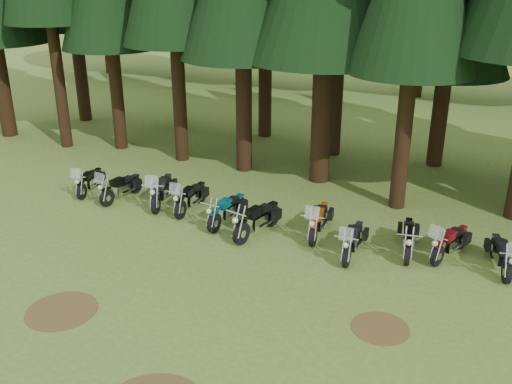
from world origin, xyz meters
The scene contains 17 objects.
ground centered at (0.00, 0.00, 0.00)m, with size 120.00×120.00×0.00m, color #496726.
decid_2 centered at (-10.43, 24.78, 4.95)m, with size 6.72×6.53×8.40m.
decid_3 centered at (-4.71, 25.13, 4.51)m, with size 6.12×5.95×7.65m.
decid_4 centered at (1.58, 26.32, 4.37)m, with size 5.93×5.76×7.41m.
dirt_patch_0 centered at (-3.00, -2.00, 0.01)m, with size 1.80×1.80×0.01m, color #4C3D1E.
dirt_patch_1 centered at (4.50, 0.50, 0.01)m, with size 1.40×1.40×0.01m, color #4C3D1E.
motorcycle_0 centered at (-7.47, 4.71, 0.43)m, with size 0.72×2.06×1.30m.
motorcycle_1 centered at (-5.97, 4.61, 0.45)m, with size 0.56×2.15×1.35m.
motorcycle_2 centered at (-4.35, 4.84, 0.50)m, with size 0.98×2.37×1.51m.
motorcycle_3 centered at (-3.14, 4.77, 0.47)m, with size 0.42×2.22×1.40m.
motorcycle_4 centered at (-1.48, 4.31, 0.46)m, with size 0.41×2.21×0.90m.
motorcycle_5 centered at (-0.23, 3.96, 0.49)m, with size 0.67×2.35×0.97m.
motorcycle_6 centered at (1.58, 4.71, 0.48)m, with size 0.55×2.31×1.45m.
motorcycle_7 centered at (2.93, 3.81, 0.46)m, with size 0.41×2.17×1.37m.
motorcycle_8 centered at (4.39, 4.67, 0.45)m, with size 0.48×2.17×0.89m.
motorcycle_9 centered at (5.57, 4.87, 0.45)m, with size 0.99×2.10×1.36m.
motorcycle_10 centered at (6.99, 4.67, 0.45)m, with size 0.79×2.11×1.33m.
Camera 1 is at (6.37, -11.15, 8.16)m, focal length 40.00 mm.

